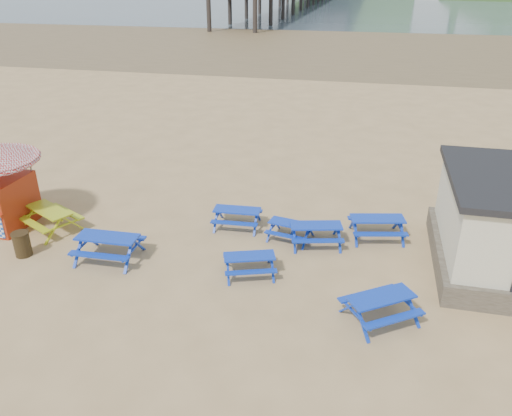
% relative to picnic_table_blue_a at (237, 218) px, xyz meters
% --- Properties ---
extents(ground, '(400.00, 400.00, 0.00)m').
position_rel_picnic_table_blue_a_xyz_m(ground, '(0.15, -1.80, -0.36)').
color(ground, tan).
rests_on(ground, ground).
extents(wet_sand, '(400.00, 400.00, 0.00)m').
position_rel_picnic_table_blue_a_xyz_m(wet_sand, '(0.15, 53.20, -0.36)').
color(wet_sand, olive).
rests_on(wet_sand, ground).
extents(picnic_table_blue_a, '(1.81, 1.49, 0.72)m').
position_rel_picnic_table_blue_a_xyz_m(picnic_table_blue_a, '(0.00, 0.00, 0.00)').
color(picnic_table_blue_a, '#0026B9').
rests_on(picnic_table_blue_a, ground).
extents(picnic_table_blue_b, '(1.74, 1.51, 0.64)m').
position_rel_picnic_table_blue_a_xyz_m(picnic_table_blue_b, '(2.10, -0.49, -0.04)').
color(picnic_table_blue_b, '#0026B9').
rests_on(picnic_table_blue_b, ground).
extents(picnic_table_blue_c, '(2.08, 1.83, 0.75)m').
position_rel_picnic_table_blue_a_xyz_m(picnic_table_blue_c, '(3.02, -0.64, 0.01)').
color(picnic_table_blue_c, '#0026B9').
rests_on(picnic_table_blue_c, ground).
extents(picnic_table_blue_d, '(2.08, 1.70, 0.85)m').
position_rel_picnic_table_blue_a_xyz_m(picnic_table_blue_d, '(-3.54, -3.20, 0.06)').
color(picnic_table_blue_d, '#0026B9').
rests_on(picnic_table_blue_d, ground).
extents(picnic_table_blue_e, '(1.93, 1.74, 0.67)m').
position_rel_picnic_table_blue_a_xyz_m(picnic_table_blue_e, '(1.22, -3.04, -0.03)').
color(picnic_table_blue_e, '#0026B9').
rests_on(picnic_table_blue_e, ground).
extents(picnic_table_blue_f, '(2.37, 2.28, 0.78)m').
position_rel_picnic_table_blue_a_xyz_m(picnic_table_blue_f, '(5.25, -4.47, 0.03)').
color(picnic_table_blue_f, '#0026B9').
rests_on(picnic_table_blue_f, ground).
extents(picnic_table_yellow, '(2.52, 2.35, 0.84)m').
position_rel_picnic_table_blue_a_xyz_m(picnic_table_yellow, '(-6.65, -1.80, 0.06)').
color(picnic_table_yellow, '#94B109').
rests_on(picnic_table_yellow, ground).
extents(litter_bin, '(0.58, 0.58, 0.86)m').
position_rel_picnic_table_blue_a_xyz_m(litter_bin, '(-6.49, -3.66, 0.07)').
color(litter_bin, '#362B14').
rests_on(litter_bin, ground).
extents(picnic_table_blue_g, '(2.17, 1.89, 0.79)m').
position_rel_picnic_table_blue_a_xyz_m(picnic_table_blue_g, '(5.09, 0.32, 0.03)').
color(picnic_table_blue_g, '#0026B9').
rests_on(picnic_table_blue_g, ground).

